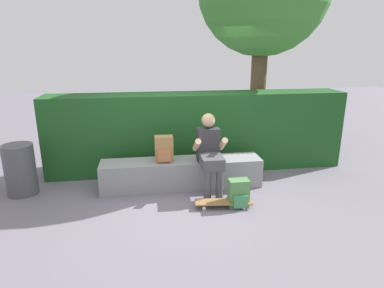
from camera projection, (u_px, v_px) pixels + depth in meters
The scene contains 8 objects.
ground_plane at pixel (184, 193), 5.13m from camera, with size 24.00×24.00×0.00m, color slate.
bench_main at pixel (182, 173), 5.31m from camera, with size 2.54×0.47×0.46m.
person_skater at pixel (210, 151), 5.04m from camera, with size 0.49×0.62×1.21m.
skateboard_near_person at pixel (223, 202), 4.68m from camera, with size 0.82×0.28×0.09m.
backpack_on_bench at pixel (164, 149), 5.14m from camera, with size 0.28×0.23×0.40m.
backpack_on_ground at pixel (239, 194), 4.68m from camera, with size 0.28×0.23×0.40m.
hedge_row at pixel (198, 132), 6.01m from camera, with size 5.28×0.64×1.39m.
trash_bin at pixel (20, 170), 5.03m from camera, with size 0.45×0.45×0.78m.
Camera 1 is at (-0.56, -4.66, 2.21)m, focal length 31.07 mm.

